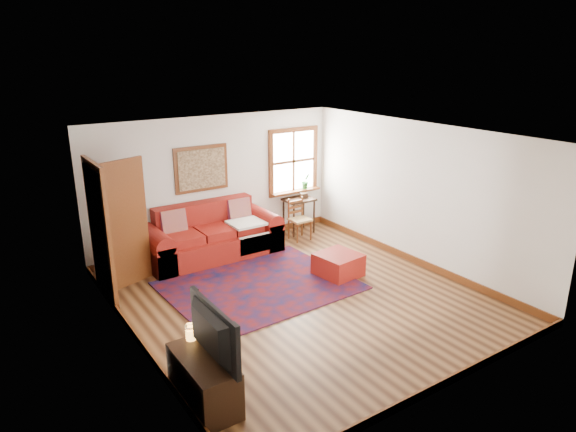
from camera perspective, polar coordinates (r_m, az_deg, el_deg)
ground at (r=8.00m, az=1.22°, el=-8.98°), size 5.50×5.50×0.00m
room_envelope at (r=7.41m, az=1.24°, el=2.52°), size 5.04×5.54×2.52m
window at (r=10.63m, az=0.79°, el=5.38°), size 1.18×0.20×1.38m
doorway at (r=8.26m, az=-18.77°, el=-1.06°), size 0.89×1.08×2.14m
framed_artwork at (r=9.58m, az=-9.59°, el=5.20°), size 1.05×0.07×0.85m
persian_rug at (r=8.35m, az=-3.21°, el=-7.71°), size 2.92×2.38×0.02m
red_leather_sofa at (r=9.52m, az=-8.45°, el=-2.56°), size 2.47×1.02×0.97m
red_ottoman at (r=8.70m, az=5.60°, el=-5.40°), size 0.74×0.74×0.38m
side_table at (r=10.54m, az=1.22°, el=1.29°), size 0.61×0.45×0.73m
ladder_back_chair at (r=10.23m, az=1.17°, el=-0.18°), size 0.39×0.37×0.83m
media_cabinet at (r=5.80m, az=-9.32°, el=-17.58°), size 0.45×0.99×0.54m
television at (r=5.46m, az=-9.23°, el=-12.83°), size 0.14×1.06×0.61m
candle_hurricane at (r=5.95m, az=-10.77°, el=-12.61°), size 0.12×0.12×0.18m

